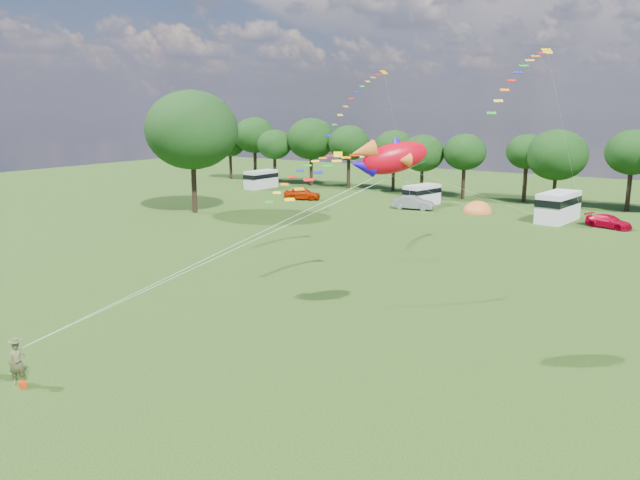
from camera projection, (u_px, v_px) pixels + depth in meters
The scene contains 17 objects.
ground_plane at pixel (228, 350), 30.01m from camera, with size 180.00×180.00×0.00m, color black.
tree_line at pixel (589, 153), 70.53m from camera, with size 102.98×10.98×10.27m.
big_tree at pixel (192, 130), 67.19m from camera, with size 10.00×10.00×13.28m.
car_a at pixel (302, 193), 78.54m from camera, with size 1.84×4.68×1.56m, color #BD2702.
car_b at pixel (413, 203), 71.02m from camera, with size 1.62×4.34×1.53m, color gray.
car_c at pixel (609, 221), 60.17m from camera, with size 1.77×4.20×1.26m, color #B8011F.
campervan_a at pixel (261, 179), 89.49m from camera, with size 2.41×5.27×2.54m.
campervan_b at pixel (422, 194), 74.03m from camera, with size 3.10×5.27×2.42m.
campervan_c at pixel (558, 206), 63.41m from camera, with size 3.32×6.39×3.00m.
tent_orange at pixel (477, 212), 69.05m from camera, with size 3.30×3.62×2.58m.
kite_flyer at pixel (17, 363), 26.16m from camera, with size 0.69×0.45×1.88m, color brown.
kite_bag at pixel (23, 384), 25.97m from camera, with size 0.39×0.26×0.28m, color #B32E09.
fish_kite at pixel (388, 158), 29.31m from camera, with size 3.46×3.77×2.17m.
streamer_kite_a at pixel (361, 93), 55.42m from camera, with size 3.23×5.62×5.77m.
streamer_kite_b at pixel (309, 169), 47.85m from camera, with size 4.39×4.72×3.83m.
streamer_kite_c at pixel (334, 167), 37.77m from camera, with size 3.24×5.08×2.84m.
streamer_kite_d at pixel (525, 70), 40.69m from camera, with size 2.75×5.12×4.31m.
Camera 1 is at (19.37, -21.02, 11.47)m, focal length 35.00 mm.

